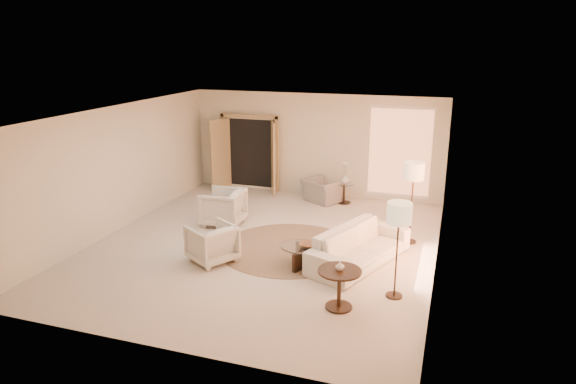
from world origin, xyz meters
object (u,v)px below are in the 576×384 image
(armchair_left, at_px, (223,206))
(floor_lamp_far, at_px, (399,217))
(armchair_right, at_px, (212,241))
(floor_lamp_near, at_px, (414,175))
(end_table, at_px, (339,282))
(end_vase, at_px, (340,266))
(side_table, at_px, (344,191))
(accent_chair, at_px, (322,187))
(coffee_table, at_px, (308,254))
(side_vase, at_px, (345,179))
(sofa, at_px, (360,246))
(bowl, at_px, (308,245))

(armchair_left, height_order, floor_lamp_far, floor_lamp_far)
(armchair_right, xyz_separation_m, floor_lamp_near, (3.57, 2.21, 1.09))
(end_table, relative_size, end_vase, 4.61)
(end_table, distance_m, side_table, 5.60)
(accent_chair, bearing_deg, end_vase, 137.64)
(coffee_table, distance_m, floor_lamp_far, 2.20)
(coffee_table, bearing_deg, side_vase, 92.71)
(sofa, relative_size, side_vase, 9.89)
(armchair_right, xyz_separation_m, accent_chair, (1.07, 4.42, -0.01))
(floor_lamp_near, distance_m, end_vase, 3.41)
(side_vase, bearing_deg, end_table, -78.52)
(floor_lamp_near, height_order, end_vase, floor_lamp_near)
(side_table, bearing_deg, floor_lamp_far, -68.27)
(armchair_left, distance_m, floor_lamp_near, 4.40)
(end_table, distance_m, end_vase, 0.28)
(armchair_left, bearing_deg, accent_chair, 141.13)
(armchair_left, bearing_deg, bowl, 54.07)
(end_table, relative_size, side_table, 1.30)
(armchair_left, distance_m, end_table, 4.57)
(armchair_right, height_order, floor_lamp_near, floor_lamp_near)
(side_table, bearing_deg, end_vase, -78.52)
(side_vase, bearing_deg, sofa, -73.27)
(sofa, xyz_separation_m, side_vase, (-1.10, 3.66, 0.31))
(sofa, bearing_deg, side_vase, 38.16)
(side_table, height_order, end_vase, end_vase)
(side_table, height_order, floor_lamp_far, floor_lamp_far)
(floor_lamp_near, distance_m, floor_lamp_far, 2.56)
(side_table, relative_size, floor_lamp_near, 0.31)
(armchair_left, bearing_deg, floor_lamp_far, 58.26)
(bowl, relative_size, end_vase, 2.05)
(armchair_left, distance_m, side_table, 3.43)
(accent_chair, relative_size, side_vase, 3.84)
(accent_chair, height_order, end_vase, accent_chair)
(sofa, distance_m, floor_lamp_near, 1.98)
(armchair_right, height_order, end_table, armchair_right)
(sofa, relative_size, armchair_left, 2.61)
(end_vase, bearing_deg, side_vase, 101.48)
(sofa, relative_size, floor_lamp_far, 1.44)
(armchair_right, bearing_deg, side_vase, -168.97)
(armchair_right, relative_size, end_vase, 5.41)
(sofa, bearing_deg, bowl, 139.42)
(armchair_left, relative_size, floor_lamp_near, 0.52)
(coffee_table, xyz_separation_m, end_vase, (0.92, -1.36, 0.48))
(armchair_left, distance_m, end_vase, 4.58)
(sofa, height_order, coffee_table, sofa)
(armchair_right, relative_size, side_vase, 3.40)
(coffee_table, bearing_deg, end_vase, -55.84)
(sofa, relative_size, accent_chair, 2.58)
(armchair_left, height_order, coffee_table, armchair_left)
(end_table, xyz_separation_m, floor_lamp_far, (0.81, 0.67, 0.97))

